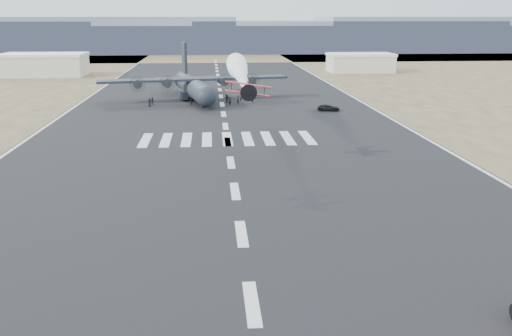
{
  "coord_description": "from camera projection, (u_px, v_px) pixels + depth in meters",
  "views": [
    {
      "loc": [
        -2.36,
        -32.67,
        17.72
      ],
      "look_at": [
        1.73,
        18.24,
        4.0
      ],
      "focal_mm": 40.0,
      "sensor_mm": 36.0,
      "label": 1
    }
  ],
  "objects": [
    {
      "name": "hangar_right",
      "position": [
        360.0,
        62.0,
        183.4
      ],
      "size": [
        20.5,
        12.5,
        5.9
      ],
      "color": "beige",
      "rests_on": "ground"
    },
    {
      "name": "crew_c",
      "position": [
        208.0,
        98.0,
        120.18
      ],
      "size": [
        1.17,
        1.21,
        1.78
      ],
      "primitive_type": "imported",
      "rotation": [
        0.0,
        0.0,
        0.84
      ],
      "color": "black",
      "rests_on": "ground"
    },
    {
      "name": "crew_g",
      "position": [
        230.0,
        101.0,
        115.32
      ],
      "size": [
        0.69,
        0.59,
        1.77
      ],
      "primitive_type": "imported",
      "rotation": [
        0.0,
        0.0,
        3.05
      ],
      "color": "black",
      "rests_on": "ground"
    },
    {
      "name": "scrub_far",
      "position": [
        215.0,
        56.0,
        257.65
      ],
      "size": [
        500.0,
        80.0,
        0.0
      ],
      "primitive_type": "cube",
      "color": "brown",
      "rests_on": "ground"
    },
    {
      "name": "aerobatic_biplane",
      "position": [
        248.0,
        90.0,
        68.08
      ],
      "size": [
        5.54,
        4.97,
        2.48
      ],
      "rotation": [
        0.0,
        0.14,
        -0.01
      ],
      "color": "red"
    },
    {
      "name": "transport_aircraft",
      "position": [
        193.0,
        85.0,
        123.55
      ],
      "size": [
        40.51,
        33.17,
        11.73
      ],
      "rotation": [
        0.0,
        0.0,
        0.19
      ],
      "color": "black",
      "rests_on": "ground"
    },
    {
      "name": "smoke_trail",
      "position": [
        238.0,
        67.0,
        94.86
      ],
      "size": [
        3.51,
        34.46,
        3.51
      ],
      "rotation": [
        0.0,
        0.0,
        -0.01
      ],
      "color": "white"
    },
    {
      "name": "ridge_seg_d",
      "position": [
        214.0,
        38.0,
        284.84
      ],
      "size": [
        150.0,
        50.0,
        13.0
      ],
      "primitive_type": "cube",
      "color": "slate",
      "rests_on": "ground"
    },
    {
      "name": "ridge_seg_e",
      "position": [
        342.0,
        36.0,
        289.6
      ],
      "size": [
        150.0,
        50.0,
        15.0
      ],
      "primitive_type": "cube",
      "color": "slate",
      "rests_on": "ground"
    },
    {
      "name": "ridge_seg_f",
      "position": [
        466.0,
        34.0,
        294.36
      ],
      "size": [
        150.0,
        50.0,
        17.0
      ],
      "primitive_type": "cube",
      "color": "slate",
      "rests_on": "ground"
    },
    {
      "name": "crew_d",
      "position": [
        191.0,
        101.0,
        115.84
      ],
      "size": [
        1.08,
        0.96,
        1.65
      ],
      "primitive_type": "imported",
      "rotation": [
        0.0,
        0.0,
        5.68
      ],
      "color": "black",
      "rests_on": "ground"
    },
    {
      "name": "crew_b",
      "position": [
        152.0,
        101.0,
        116.13
      ],
      "size": [
        0.69,
        0.87,
        1.56
      ],
      "primitive_type": "imported",
      "rotation": [
        0.0,
        0.0,
        5.04
      ],
      "color": "black",
      "rests_on": "ground"
    },
    {
      "name": "ground",
      "position": [
        252.0,
        303.0,
        36.24
      ],
      "size": [
        500.0,
        500.0,
        0.0
      ],
      "primitive_type": "plane",
      "color": "black",
      "rests_on": "ground"
    },
    {
      "name": "runway_markings",
      "position": [
        225.0,
        126.0,
        93.99
      ],
      "size": [
        60.0,
        260.0,
        0.01
      ],
      "primitive_type": null,
      "color": "silver",
      "rests_on": "ground"
    },
    {
      "name": "support_vehicle",
      "position": [
        329.0,
        108.0,
        109.07
      ],
      "size": [
        4.58,
        2.87,
        1.18
      ],
      "primitive_type": "imported",
      "rotation": [
        0.0,
        0.0,
        1.34
      ],
      "color": "black",
      "rests_on": "ground"
    },
    {
      "name": "ridge_seg_c",
      "position": [
        81.0,
        35.0,
        279.3
      ],
      "size": [
        150.0,
        50.0,
        17.0
      ],
      "primitive_type": "cube",
      "color": "slate",
      "rests_on": "ground"
    },
    {
      "name": "crew_h",
      "position": [
        196.0,
        99.0,
        118.68
      ],
      "size": [
        1.02,
        1.02,
        1.84
      ],
      "primitive_type": "imported",
      "rotation": [
        0.0,
        0.0,
        3.92
      ],
      "color": "black",
      "rests_on": "ground"
    },
    {
      "name": "crew_a",
      "position": [
        238.0,
        100.0,
        116.43
      ],
      "size": [
        0.65,
        0.76,
        1.9
      ],
      "primitive_type": "imported",
      "rotation": [
        0.0,
        0.0,
        4.83
      ],
      "color": "black",
      "rests_on": "ground"
    },
    {
      "name": "crew_f",
      "position": [
        227.0,
        99.0,
        118.96
      ],
      "size": [
        1.31,
        1.65,
        1.75
      ],
      "primitive_type": "imported",
      "rotation": [
        0.0,
        0.0,
        1.01
      ],
      "color": "black",
      "rests_on": "ground"
    },
    {
      "name": "crew_e",
      "position": [
        150.0,
        102.0,
        114.23
      ],
      "size": [
        0.87,
        0.62,
        1.64
      ],
      "primitive_type": "imported",
      "rotation": [
        0.0,
        0.0,
        0.16
      ],
      "color": "black",
      "rests_on": "ground"
    },
    {
      "name": "hangar_left",
      "position": [
        44.0,
        64.0,
        170.92
      ],
      "size": [
        24.5,
        14.5,
        6.7
      ],
      "color": "beige",
      "rests_on": "ground"
    }
  ]
}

